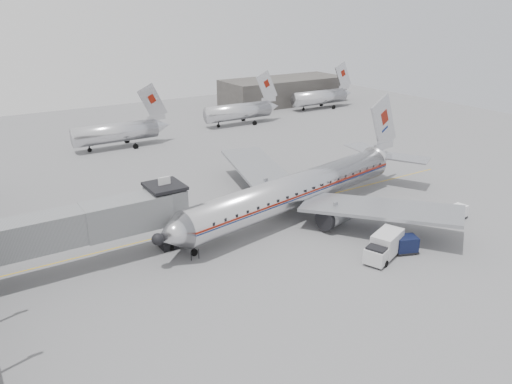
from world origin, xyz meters
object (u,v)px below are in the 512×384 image
airliner (300,189)px  baggage_cart_navy (406,244)px  baggage_cart_white (458,212)px  service_van (384,246)px  ramp_worker (217,227)px

airliner → baggage_cart_navy: bearing=-88.5°
airliner → baggage_cart_navy: airliner is taller
baggage_cart_navy → baggage_cart_white: 11.57m
service_van → baggage_cart_white: size_ratio=2.61×
airliner → baggage_cart_white: airliner is taller
airliner → baggage_cart_white: bearing=-47.7°
service_van → baggage_cart_white: bearing=-12.3°
airliner → ramp_worker: bearing=170.0°
service_van → baggage_cart_navy: (2.59, -0.36, -0.36)m
service_van → ramp_worker: (-10.99, 12.64, -0.27)m
baggage_cart_navy → baggage_cart_white: size_ratio=1.24×
baggage_cart_navy → airliner: bearing=123.8°
airliner → baggage_cart_navy: size_ratio=14.59×
baggage_cart_navy → baggage_cart_white: (11.30, 2.51, -0.08)m
baggage_cart_white → ramp_worker: ramp_worker is taller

